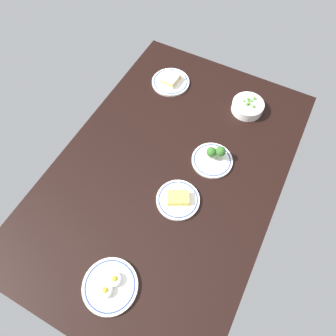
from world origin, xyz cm
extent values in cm
cube|color=black|center=(0.00, 0.00, 2.00)|extent=(141.92, 93.02, 4.00)
cylinder|color=white|center=(47.42, -18.26, 6.24)|extent=(14.98, 14.98, 4.47)
torus|color=white|center=(47.42, -18.26, 8.47)|extent=(15.18, 15.18, 0.80)
sphere|color=#599E38|center=(46.12, -17.65, 9.23)|extent=(1.50, 1.50, 1.50)
sphere|color=#599E38|center=(48.64, -17.36, 8.98)|extent=(1.02, 1.02, 1.02)
sphere|color=#599E38|center=(47.50, -15.81, 9.06)|extent=(1.17, 1.17, 1.17)
sphere|color=#599E38|center=(46.32, -20.89, 9.22)|extent=(1.50, 1.50, 1.50)
sphere|color=#599E38|center=(51.28, -19.53, 9.24)|extent=(1.54, 1.54, 1.54)
sphere|color=#599E38|center=(49.77, -17.64, 9.00)|extent=(1.06, 1.06, 1.06)
sphere|color=#599E38|center=(49.14, -18.75, 9.16)|extent=(1.37, 1.37, 1.37)
sphere|color=#599E38|center=(49.72, -16.78, 9.03)|extent=(1.11, 1.11, 1.11)
sphere|color=#599E38|center=(47.44, -18.14, 9.02)|extent=(1.09, 1.09, 1.09)
sphere|color=#599E38|center=(47.10, -18.38, 9.09)|extent=(1.22, 1.22, 1.22)
cylinder|color=white|center=(-51.24, -3.74, 4.69)|extent=(19.83, 19.83, 1.38)
torus|color=#33478C|center=(-51.24, -3.74, 5.38)|extent=(17.95, 17.95, 0.50)
ellipsoid|color=white|center=(-53.25, -3.61, 6.80)|extent=(5.15, 5.15, 2.83)
sphere|color=yellow|center=(-53.25, -3.61, 8.07)|extent=(2.06, 2.06, 2.06)
ellipsoid|color=white|center=(-48.65, -4.46, 6.79)|extent=(5.12, 5.12, 2.82)
sphere|color=yellow|center=(-48.65, -4.46, 8.06)|extent=(2.05, 2.05, 2.05)
cylinder|color=white|center=(13.04, -14.95, 4.58)|extent=(17.89, 17.89, 1.15)
torus|color=#33478C|center=(13.04, -14.95, 5.15)|extent=(16.24, 16.24, 0.50)
cylinder|color=#9EBC72|center=(13.94, -13.69, 6.36)|extent=(1.44, 1.44, 2.42)
sphere|color=#2D6023|center=(13.94, -13.69, 9.12)|extent=(4.12, 4.12, 4.12)
cylinder|color=#9EBC72|center=(15.61, -17.01, 6.64)|extent=(1.57, 1.57, 2.97)
sphere|color=#2D6023|center=(15.61, -17.01, 9.81)|extent=(4.49, 4.49, 4.49)
cylinder|color=#9EBC72|center=(13.83, -13.65, 6.46)|extent=(1.50, 1.50, 2.62)
sphere|color=#2D6023|center=(13.83, -13.65, 9.38)|extent=(4.28, 4.28, 4.28)
cylinder|color=white|center=(46.12, 22.62, 4.59)|extent=(19.20, 19.20, 1.18)
torus|color=#33478C|center=(46.12, 22.62, 5.18)|extent=(17.39, 17.39, 0.50)
cube|color=beige|center=(46.12, 22.62, 5.78)|extent=(8.67, 7.74, 1.20)
cube|color=#E5B24C|center=(46.12, 22.62, 6.78)|extent=(8.67, 7.74, 0.80)
cube|color=beige|center=(46.12, 22.62, 7.78)|extent=(8.67, 7.74, 1.20)
cylinder|color=white|center=(-10.66, -10.14, 4.68)|extent=(17.76, 17.76, 1.37)
torus|color=#33478C|center=(-10.66, -10.14, 5.37)|extent=(16.13, 16.13, 0.50)
cube|color=#F2D14C|center=(-10.66, -10.14, 6.79)|extent=(9.25, 10.38, 2.84)
camera|label=1|loc=(-55.45, -29.03, 117.93)|focal=32.22mm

